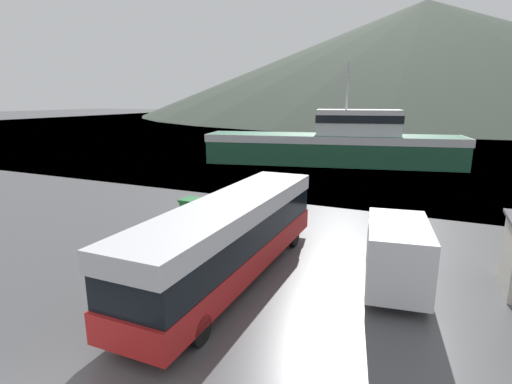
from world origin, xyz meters
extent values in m
plane|color=slate|center=(0.00, 140.13, 0.00)|extent=(240.00, 240.00, 0.00)
cone|color=#3D473D|center=(-1.57, 190.41, 23.62)|extent=(237.80, 237.80, 47.24)
cube|color=red|center=(0.92, 8.38, 0.92)|extent=(2.65, 12.01, 0.93)
cube|color=black|center=(0.92, 8.38, 1.91)|extent=(2.60, 11.77, 1.06)
cube|color=silver|center=(0.92, 8.38, 2.78)|extent=(2.65, 12.01, 0.66)
cube|color=black|center=(0.84, 14.39, 1.73)|extent=(2.18, 0.09, 1.44)
cylinder|color=black|center=(-0.23, 12.56, 0.45)|extent=(0.31, 0.90, 0.90)
cylinder|color=black|center=(1.95, 12.59, 0.45)|extent=(0.31, 0.90, 0.90)
cylinder|color=black|center=(-0.11, 4.18, 0.45)|extent=(0.31, 0.90, 0.90)
cylinder|color=black|center=(2.07, 4.21, 0.45)|extent=(0.31, 0.90, 0.90)
cube|color=silver|center=(6.77, 9.83, 1.44)|extent=(2.61, 4.23, 2.18)
cube|color=silver|center=(6.35, 12.63, 0.95)|extent=(2.28, 1.99, 1.20)
cube|color=black|center=(6.48, 11.81, 1.93)|extent=(1.73, 0.32, 0.76)
cylinder|color=black|center=(5.48, 12.27, 0.35)|extent=(0.32, 0.72, 0.70)
cylinder|color=black|center=(7.29, 12.54, 0.35)|extent=(0.32, 0.72, 0.70)
cylinder|color=black|center=(6.00, 8.79, 0.35)|extent=(0.32, 0.72, 0.70)
cylinder|color=black|center=(7.81, 9.06, 0.35)|extent=(0.32, 0.72, 0.70)
cube|color=#1E5138|center=(-2.38, 36.99, 1.54)|extent=(26.34, 10.39, 3.08)
cube|color=silver|center=(-2.38, 36.99, 2.70)|extent=(26.60, 10.50, 0.77)
cube|color=silver|center=(0.15, 37.55, 4.37)|extent=(8.83, 5.16, 2.58)
cube|color=black|center=(0.15, 37.55, 4.76)|extent=(9.01, 5.29, 0.77)
cylinder|color=#B2B2B7|center=(-1.06, 37.28, 8.00)|extent=(0.20, 0.20, 4.66)
cube|color=#287F3D|center=(-4.32, 13.89, 0.60)|extent=(1.33, 1.05, 1.19)
cube|color=#226C34|center=(-4.32, 13.89, 1.26)|extent=(1.47, 1.16, 0.13)
cylinder|color=black|center=(-3.02, 19.17, 0.35)|extent=(0.38, 0.38, 0.70)
sphere|color=black|center=(-3.02, 19.17, 0.81)|extent=(0.44, 0.44, 0.44)
camera|label=1|loc=(7.68, -4.27, 6.80)|focal=28.00mm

